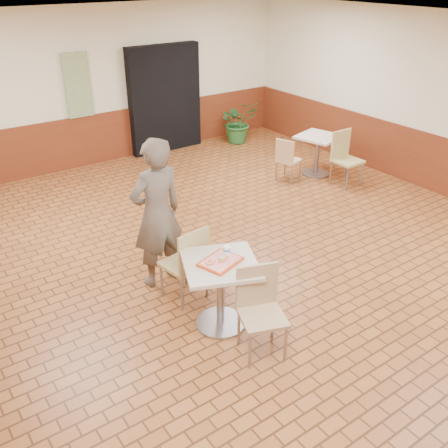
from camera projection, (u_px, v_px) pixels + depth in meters
room_shell at (272, 159)px, 6.13m from camera, size 8.01×10.01×3.01m
wainscot_band at (269, 231)px, 6.60m from camera, size 8.00×10.00×1.00m
corridor_doorway at (165, 99)px, 10.46m from camera, size 1.60×0.22×2.20m
promo_poster at (78, 85)px, 9.35m from camera, size 0.50×0.03×1.20m
main_table at (221, 284)px, 5.42m from camera, size 0.78×0.78×0.82m
chair_main_front at (260, 306)px, 5.09m from camera, size 0.57×0.57×0.96m
chair_main_back at (188, 261)px, 5.85m from camera, size 0.52×0.52×0.98m
customer at (157, 214)px, 6.01m from camera, size 0.73×0.51×1.92m
serving_tray at (220, 262)px, 5.29m from camera, size 0.43×0.33×0.03m
ring_donut at (210, 262)px, 5.23m from camera, size 0.12×0.12×0.03m
long_john_donut at (223, 258)px, 5.29m from camera, size 0.15×0.12×0.04m
paper_cup at (227, 250)px, 5.38m from camera, size 0.08×0.08×0.09m
second_table at (318, 149)px, 9.46m from camera, size 0.72×0.72×0.76m
chair_second_left at (287, 158)px, 9.17m from camera, size 0.48×0.48×0.82m
chair_second_front at (345, 155)px, 9.02m from camera, size 0.46×0.46×0.99m
potted_plant at (238, 122)px, 11.21m from camera, size 0.95×0.85×0.93m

